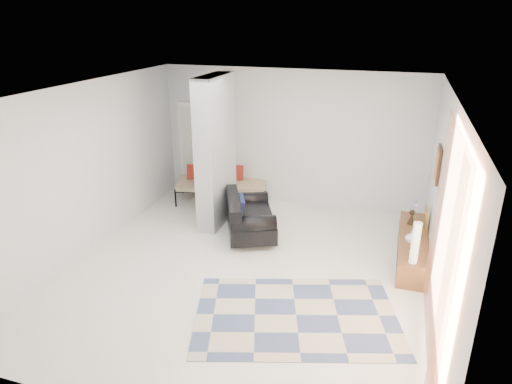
% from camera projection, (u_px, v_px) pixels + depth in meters
% --- Properties ---
extents(floor, '(6.00, 6.00, 0.00)m').
position_uv_depth(floor, '(244.00, 270.00, 7.23)').
color(floor, white).
rests_on(floor, ground).
extents(ceiling, '(6.00, 6.00, 0.00)m').
position_uv_depth(ceiling, '(242.00, 91.00, 6.21)').
color(ceiling, white).
rests_on(ceiling, wall_back).
extents(wall_back, '(6.00, 0.00, 6.00)m').
position_uv_depth(wall_back, '(291.00, 138.00, 9.38)').
color(wall_back, silver).
rests_on(wall_back, ground).
extents(wall_front, '(6.00, 0.00, 6.00)m').
position_uv_depth(wall_front, '(133.00, 301.00, 4.06)').
color(wall_front, silver).
rests_on(wall_front, ground).
extents(wall_left, '(0.00, 6.00, 6.00)m').
position_uv_depth(wall_left, '(86.00, 170.00, 7.50)').
color(wall_left, silver).
rests_on(wall_left, ground).
extents(wall_right, '(0.00, 6.00, 6.00)m').
position_uv_depth(wall_right, '(442.00, 210.00, 5.94)').
color(wall_right, silver).
rests_on(wall_right, ground).
extents(partition_column, '(0.35, 1.20, 2.80)m').
position_uv_depth(partition_column, '(216.00, 152.00, 8.45)').
color(partition_column, '#A2A6A9').
rests_on(partition_column, floor).
extents(hallway_door, '(0.85, 0.06, 2.04)m').
position_uv_depth(hallway_door, '(198.00, 148.00, 10.08)').
color(hallway_door, white).
rests_on(hallway_door, floor).
extents(curtain, '(0.00, 2.55, 2.55)m').
position_uv_depth(curtain, '(442.00, 245.00, 4.92)').
color(curtain, '#FF7743').
rests_on(curtain, wall_right).
extents(wall_art, '(0.04, 0.45, 0.55)m').
position_uv_depth(wall_art, '(438.00, 165.00, 6.93)').
color(wall_art, '#34190E').
rests_on(wall_art, wall_right).
extents(media_console, '(0.45, 2.04, 0.80)m').
position_uv_depth(media_console, '(412.00, 247.00, 7.51)').
color(media_console, brown).
rests_on(media_console, floor).
extents(loveseat, '(1.28, 1.57, 0.76)m').
position_uv_depth(loveseat, '(247.00, 217.00, 8.24)').
color(loveseat, silver).
rests_on(loveseat, floor).
extents(daybed, '(2.05, 1.27, 0.77)m').
position_uv_depth(daybed, '(221.00, 182.00, 9.80)').
color(daybed, black).
rests_on(daybed, floor).
extents(area_rug, '(3.09, 2.50, 0.01)m').
position_uv_depth(area_rug, '(296.00, 315.00, 6.13)').
color(area_rug, beige).
rests_on(area_rug, floor).
extents(cylinder_lamp, '(0.12, 0.12, 0.63)m').
position_uv_depth(cylinder_lamp, '(415.00, 243.00, 6.55)').
color(cylinder_lamp, silver).
rests_on(cylinder_lamp, media_console).
extents(bronze_figurine, '(0.14, 0.14, 0.26)m').
position_uv_depth(bronze_figurine, '(412.00, 217.00, 7.83)').
color(bronze_figurine, black).
rests_on(bronze_figurine, media_console).
extents(vase, '(0.21, 0.21, 0.20)m').
position_uv_depth(vase, '(411.00, 237.00, 7.21)').
color(vase, white).
rests_on(vase, media_console).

